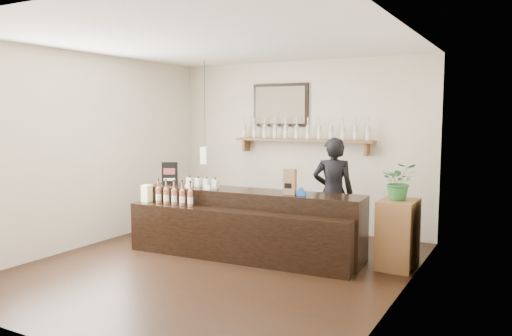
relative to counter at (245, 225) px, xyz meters
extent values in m
plane|color=black|center=(-0.05, -0.58, -0.42)|extent=(5.00, 5.00, 0.00)
plane|color=beige|center=(-0.05, 1.92, 0.98)|extent=(4.50, 0.00, 4.50)
plane|color=beige|center=(-0.05, -3.08, 0.98)|extent=(4.50, 0.00, 4.50)
plane|color=beige|center=(-2.30, -0.58, 0.98)|extent=(0.00, 5.00, 5.00)
plane|color=beige|center=(2.20, -0.58, 0.98)|extent=(0.00, 5.00, 5.00)
plane|color=white|center=(-0.05, -0.58, 2.38)|extent=(5.00, 5.00, 0.00)
cube|color=brown|center=(0.05, 1.79, 1.08)|extent=(2.40, 0.25, 0.04)
cube|color=brown|center=(-1.03, 1.82, 0.96)|extent=(0.04, 0.20, 0.20)
cube|color=brown|center=(1.13, 1.82, 0.96)|extent=(0.04, 0.20, 0.20)
cube|color=black|center=(-0.40, 1.89, 1.66)|extent=(1.02, 0.04, 0.72)
cube|color=#413929|center=(-0.40, 1.86, 1.66)|extent=(0.92, 0.01, 0.62)
cube|color=white|center=(-1.35, 1.02, 0.83)|extent=(0.12, 0.12, 0.28)
cylinder|color=black|center=(-1.35, 1.02, 1.68)|extent=(0.01, 0.01, 1.41)
cylinder|color=beige|center=(-1.05, 1.79, 1.21)|extent=(0.07, 0.07, 0.20)
cone|color=beige|center=(-1.05, 1.79, 1.33)|extent=(0.07, 0.07, 0.05)
cylinder|color=beige|center=(-1.05, 1.79, 1.39)|extent=(0.02, 0.02, 0.07)
cylinder|color=gold|center=(-1.05, 1.79, 1.44)|extent=(0.03, 0.03, 0.02)
cylinder|color=white|center=(-1.05, 1.79, 1.19)|extent=(0.07, 0.07, 0.09)
cylinder|color=beige|center=(-0.85, 1.79, 1.21)|extent=(0.07, 0.07, 0.20)
cone|color=beige|center=(-0.85, 1.79, 1.33)|extent=(0.07, 0.07, 0.05)
cylinder|color=beige|center=(-0.85, 1.79, 1.39)|extent=(0.02, 0.02, 0.07)
cylinder|color=gold|center=(-0.85, 1.79, 1.44)|extent=(0.03, 0.03, 0.02)
cylinder|color=white|center=(-0.85, 1.79, 1.19)|extent=(0.07, 0.07, 0.09)
cylinder|color=beige|center=(-0.65, 1.79, 1.21)|extent=(0.07, 0.07, 0.20)
cone|color=beige|center=(-0.65, 1.79, 1.33)|extent=(0.07, 0.07, 0.05)
cylinder|color=beige|center=(-0.65, 1.79, 1.39)|extent=(0.02, 0.02, 0.07)
cylinder|color=gold|center=(-0.65, 1.79, 1.44)|extent=(0.03, 0.03, 0.02)
cylinder|color=white|center=(-0.65, 1.79, 1.19)|extent=(0.07, 0.07, 0.09)
cylinder|color=beige|center=(-0.45, 1.79, 1.21)|extent=(0.07, 0.07, 0.20)
cone|color=beige|center=(-0.45, 1.79, 1.33)|extent=(0.07, 0.07, 0.05)
cylinder|color=beige|center=(-0.45, 1.79, 1.39)|extent=(0.02, 0.02, 0.07)
cylinder|color=gold|center=(-0.45, 1.79, 1.44)|extent=(0.03, 0.03, 0.02)
cylinder|color=white|center=(-0.45, 1.79, 1.19)|extent=(0.07, 0.07, 0.09)
cylinder|color=beige|center=(-0.25, 1.79, 1.21)|extent=(0.07, 0.07, 0.20)
cone|color=beige|center=(-0.25, 1.79, 1.33)|extent=(0.07, 0.07, 0.05)
cylinder|color=beige|center=(-0.25, 1.79, 1.39)|extent=(0.02, 0.02, 0.07)
cylinder|color=gold|center=(-0.25, 1.79, 1.44)|extent=(0.03, 0.03, 0.02)
cylinder|color=white|center=(-0.25, 1.79, 1.19)|extent=(0.07, 0.07, 0.09)
cylinder|color=beige|center=(-0.05, 1.79, 1.21)|extent=(0.07, 0.07, 0.20)
cone|color=beige|center=(-0.05, 1.79, 1.33)|extent=(0.07, 0.07, 0.05)
cylinder|color=beige|center=(-0.05, 1.79, 1.39)|extent=(0.02, 0.02, 0.07)
cylinder|color=gold|center=(-0.05, 1.79, 1.44)|extent=(0.03, 0.03, 0.02)
cylinder|color=white|center=(-0.05, 1.79, 1.19)|extent=(0.07, 0.07, 0.09)
cylinder|color=beige|center=(0.15, 1.79, 1.21)|extent=(0.07, 0.07, 0.20)
cone|color=beige|center=(0.15, 1.79, 1.33)|extent=(0.07, 0.07, 0.05)
cylinder|color=beige|center=(0.15, 1.79, 1.39)|extent=(0.02, 0.02, 0.07)
cylinder|color=gold|center=(0.15, 1.79, 1.44)|extent=(0.03, 0.03, 0.02)
cylinder|color=white|center=(0.15, 1.79, 1.19)|extent=(0.07, 0.07, 0.09)
cylinder|color=beige|center=(0.35, 1.79, 1.21)|extent=(0.07, 0.07, 0.20)
cone|color=beige|center=(0.35, 1.79, 1.33)|extent=(0.07, 0.07, 0.05)
cylinder|color=beige|center=(0.35, 1.79, 1.39)|extent=(0.02, 0.02, 0.07)
cylinder|color=gold|center=(0.35, 1.79, 1.44)|extent=(0.03, 0.03, 0.02)
cylinder|color=white|center=(0.35, 1.79, 1.19)|extent=(0.07, 0.07, 0.09)
cylinder|color=beige|center=(0.55, 1.79, 1.21)|extent=(0.07, 0.07, 0.20)
cone|color=beige|center=(0.55, 1.79, 1.33)|extent=(0.07, 0.07, 0.05)
cylinder|color=beige|center=(0.55, 1.79, 1.39)|extent=(0.02, 0.02, 0.07)
cylinder|color=gold|center=(0.55, 1.79, 1.44)|extent=(0.03, 0.03, 0.02)
cylinder|color=white|center=(0.55, 1.79, 1.19)|extent=(0.07, 0.07, 0.09)
cylinder|color=beige|center=(0.75, 1.79, 1.21)|extent=(0.07, 0.07, 0.20)
cone|color=beige|center=(0.75, 1.79, 1.33)|extent=(0.07, 0.07, 0.05)
cylinder|color=beige|center=(0.75, 1.79, 1.39)|extent=(0.02, 0.02, 0.07)
cylinder|color=gold|center=(0.75, 1.79, 1.44)|extent=(0.03, 0.03, 0.02)
cylinder|color=white|center=(0.75, 1.79, 1.19)|extent=(0.07, 0.07, 0.09)
cylinder|color=beige|center=(0.95, 1.79, 1.21)|extent=(0.07, 0.07, 0.20)
cone|color=beige|center=(0.95, 1.79, 1.33)|extent=(0.07, 0.07, 0.05)
cylinder|color=beige|center=(0.95, 1.79, 1.39)|extent=(0.02, 0.02, 0.07)
cylinder|color=gold|center=(0.95, 1.79, 1.44)|extent=(0.03, 0.03, 0.02)
cylinder|color=white|center=(0.95, 1.79, 1.19)|extent=(0.07, 0.07, 0.09)
cylinder|color=beige|center=(1.15, 1.79, 1.21)|extent=(0.07, 0.07, 0.20)
cone|color=beige|center=(1.15, 1.79, 1.33)|extent=(0.07, 0.07, 0.05)
cylinder|color=beige|center=(1.15, 1.79, 1.39)|extent=(0.02, 0.02, 0.07)
cylinder|color=gold|center=(1.15, 1.79, 1.44)|extent=(0.03, 0.03, 0.02)
cylinder|color=white|center=(1.15, 1.79, 1.19)|extent=(0.07, 0.07, 0.09)
cube|color=black|center=(0.01, 0.12, 0.03)|extent=(3.19, 0.74, 0.88)
cube|color=black|center=(0.01, -0.30, -0.08)|extent=(3.17, 0.47, 0.67)
cube|color=white|center=(-0.88, -0.09, 0.49)|extent=(0.10, 0.04, 0.05)
cube|color=white|center=(-0.55, -0.09, 0.49)|extent=(0.10, 0.04, 0.05)
cube|color=#F1F696|center=(-1.46, -0.30, 0.31)|extent=(0.12, 0.12, 0.12)
cube|color=#F1F696|center=(-1.46, -0.30, 0.43)|extent=(0.12, 0.12, 0.12)
cube|color=beige|center=(-0.97, 0.07, 0.53)|extent=(0.08, 0.08, 0.13)
cube|color=beige|center=(-0.97, 0.03, 0.53)|extent=(0.07, 0.00, 0.06)
cylinder|color=black|center=(-0.97, 0.07, 0.60)|extent=(0.02, 0.02, 0.03)
cube|color=beige|center=(-0.82, 0.07, 0.53)|extent=(0.08, 0.08, 0.13)
cube|color=beige|center=(-0.82, 0.03, 0.53)|extent=(0.07, 0.00, 0.06)
cylinder|color=black|center=(-0.82, 0.07, 0.60)|extent=(0.02, 0.02, 0.03)
cube|color=beige|center=(-0.67, 0.07, 0.53)|extent=(0.08, 0.08, 0.13)
cube|color=beige|center=(-0.67, 0.03, 0.53)|extent=(0.07, 0.00, 0.06)
cylinder|color=black|center=(-0.67, 0.07, 0.60)|extent=(0.02, 0.02, 0.03)
cube|color=beige|center=(-0.52, 0.07, 0.53)|extent=(0.08, 0.08, 0.13)
cube|color=beige|center=(-0.52, 0.03, 0.53)|extent=(0.07, 0.00, 0.06)
cylinder|color=black|center=(-0.52, 0.07, 0.60)|extent=(0.02, 0.02, 0.03)
cylinder|color=#955332|center=(-1.25, -0.30, 0.36)|extent=(0.07, 0.07, 0.20)
cone|color=#955332|center=(-1.25, -0.30, 0.48)|extent=(0.07, 0.07, 0.05)
cylinder|color=#955332|center=(-1.25, -0.30, 0.54)|extent=(0.02, 0.02, 0.07)
cylinder|color=black|center=(-1.25, -0.30, 0.59)|extent=(0.03, 0.03, 0.02)
cylinder|color=white|center=(-1.25, -0.30, 0.34)|extent=(0.07, 0.07, 0.09)
cylinder|color=#955332|center=(-1.11, -0.30, 0.36)|extent=(0.07, 0.07, 0.20)
cone|color=#955332|center=(-1.11, -0.30, 0.48)|extent=(0.07, 0.07, 0.05)
cylinder|color=#955332|center=(-1.11, -0.30, 0.54)|extent=(0.02, 0.02, 0.07)
cylinder|color=black|center=(-1.11, -0.30, 0.59)|extent=(0.03, 0.03, 0.02)
cylinder|color=white|center=(-1.11, -0.30, 0.34)|extent=(0.07, 0.07, 0.09)
cylinder|color=#955332|center=(-0.97, -0.30, 0.36)|extent=(0.07, 0.07, 0.20)
cone|color=#955332|center=(-0.97, -0.30, 0.48)|extent=(0.07, 0.07, 0.05)
cylinder|color=#955332|center=(-0.97, -0.30, 0.54)|extent=(0.02, 0.02, 0.07)
cylinder|color=black|center=(-0.97, -0.30, 0.59)|extent=(0.03, 0.03, 0.02)
cylinder|color=white|center=(-0.97, -0.30, 0.34)|extent=(0.07, 0.07, 0.09)
cylinder|color=#955332|center=(-0.83, -0.30, 0.36)|extent=(0.07, 0.07, 0.20)
cone|color=#955332|center=(-0.83, -0.30, 0.48)|extent=(0.07, 0.07, 0.05)
cylinder|color=#955332|center=(-0.83, -0.30, 0.54)|extent=(0.02, 0.02, 0.07)
cylinder|color=black|center=(-0.83, -0.30, 0.59)|extent=(0.03, 0.03, 0.02)
cylinder|color=white|center=(-0.83, -0.30, 0.34)|extent=(0.07, 0.07, 0.09)
cylinder|color=#955332|center=(-0.69, -0.30, 0.36)|extent=(0.07, 0.07, 0.20)
cone|color=#955332|center=(-0.69, -0.30, 0.48)|extent=(0.07, 0.07, 0.05)
cylinder|color=#955332|center=(-0.69, -0.30, 0.54)|extent=(0.02, 0.02, 0.07)
cylinder|color=black|center=(-0.69, -0.30, 0.59)|extent=(0.03, 0.03, 0.02)
cylinder|color=white|center=(-0.69, -0.30, 0.34)|extent=(0.07, 0.07, 0.09)
cube|color=black|center=(-1.36, 0.09, 0.63)|extent=(0.21, 0.14, 0.33)
cube|color=brown|center=(-1.36, 0.08, 0.66)|extent=(0.15, 0.09, 0.09)
cube|color=white|center=(-1.36, 0.08, 0.54)|extent=(0.15, 0.09, 0.04)
cube|color=olive|center=(0.64, 0.06, 0.64)|extent=(0.17, 0.14, 0.34)
cube|color=black|center=(0.64, 0.00, 0.59)|extent=(0.10, 0.02, 0.07)
cube|color=blue|center=(0.80, 0.05, 0.50)|extent=(0.12, 0.05, 0.06)
cylinder|color=blue|center=(0.80, 0.05, 0.54)|extent=(0.06, 0.03, 0.06)
cube|color=brown|center=(1.95, 0.45, 0.01)|extent=(0.44, 0.60, 0.86)
imported|color=#29672E|center=(1.95, 0.45, 0.68)|extent=(0.51, 0.48, 0.47)
imported|color=black|center=(0.90, 0.97, 0.49)|extent=(0.76, 0.63, 1.81)
camera|label=1|loc=(3.35, -5.75, 1.49)|focal=35.00mm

